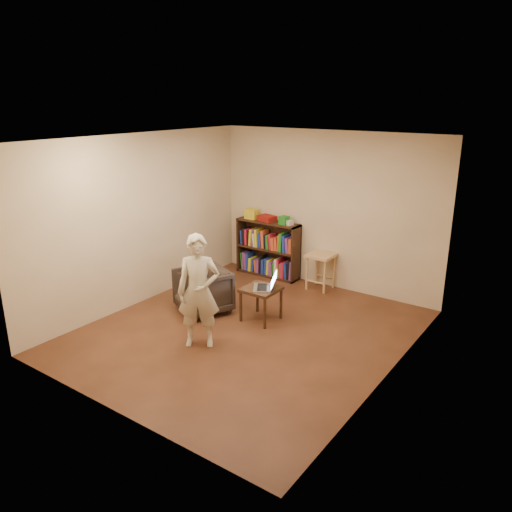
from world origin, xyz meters
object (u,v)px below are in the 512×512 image
Objects in this scene: armchair at (203,291)px; side_table at (261,293)px; bookshelf at (268,252)px; person at (199,291)px; stool at (321,261)px; laptop at (267,285)px.

armchair is 0.92m from side_table.
side_table is (0.98, -1.65, -0.03)m from bookshelf.
side_table is at bearing 40.52° from armchair.
side_table is at bearing 44.30° from person.
person is at bearing -101.36° from side_table.
armchair is (-0.99, -1.85, -0.16)m from stool.
side_table is at bearing -59.20° from bookshelf.
stool reaches higher than side_table.
bookshelf reaches higher than laptop.
stool is at bearing 48.67° from person.
laptop is at bearing 17.07° from side_table.
side_table is 1.15m from person.
side_table is (-0.11, -1.59, -0.08)m from stool.
stool is 0.83× the size of armchair.
person is (-0.22, -1.08, 0.33)m from side_table.
armchair is (0.11, -1.91, -0.11)m from bookshelf.
bookshelf is at bearing -179.08° from laptop.
bookshelf is 1.95m from laptop.
bookshelf is 2.85m from person.
bookshelf is 1.65× the size of armchair.
armchair reaches higher than stool.
stool is 2.10m from armchair.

